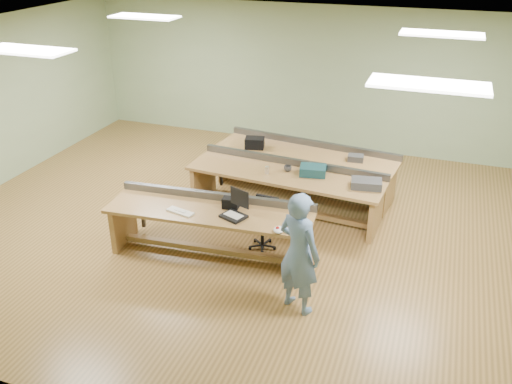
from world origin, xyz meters
TOP-DOWN VIEW (x-y plane):
  - floor at (0.00, 0.00)m, footprint 10.00×10.00m
  - ceiling at (0.00, 0.00)m, footprint 10.00×10.00m
  - wall_back at (0.00, 4.00)m, footprint 10.00×0.04m
  - wall_front at (0.00, -4.00)m, footprint 10.00×0.04m
  - fluor_panels at (0.00, 0.00)m, footprint 6.20×3.50m
  - workbench_front at (-0.26, -0.92)m, footprint 3.06×1.04m
  - workbench_mid at (0.39, 0.68)m, footprint 3.34×1.12m
  - workbench_back at (0.48, 1.64)m, footprint 3.38×1.27m
  - person at (1.28, -1.71)m, footprint 0.71×0.60m
  - laptop_base at (0.14, -1.03)m, footprint 0.40×0.37m
  - laptop_screen at (0.19, -0.91)m, footprint 0.31×0.13m
  - keyboard at (-0.63, -1.15)m, footprint 0.43×0.23m
  - trackball_mouse at (0.86, -1.20)m, footprint 0.16×0.18m
  - camera_bag at (0.00, -0.77)m, footprint 0.25×0.18m
  - task_chair at (0.40, -0.46)m, footprint 0.46×0.46m
  - parts_bin_teal at (0.83, 0.75)m, footprint 0.47×0.39m
  - parts_bin_grey at (1.73, 0.56)m, footprint 0.51×0.37m
  - mug at (0.41, 0.74)m, footprint 0.15×0.15m
  - drinks_can at (0.12, 0.54)m, footprint 0.08×0.08m
  - storage_box_back at (-0.46, 1.55)m, footprint 0.39×0.31m
  - tray_back at (1.39, 1.56)m, footprint 0.28×0.22m

SIDE VIEW (x-z plane):
  - floor at x=0.00m, z-range 0.00..0.00m
  - task_chair at x=0.40m, z-range -0.11..0.69m
  - workbench_front at x=-0.26m, z-range 0.13..0.99m
  - workbench_mid at x=0.39m, z-range 0.14..1.00m
  - workbench_back at x=0.48m, z-range 0.14..1.00m
  - keyboard at x=-0.63m, z-range 0.75..0.77m
  - laptop_base at x=0.14m, z-range 0.75..0.79m
  - trackball_mouse at x=0.86m, z-range 0.75..0.82m
  - mug at x=0.41m, z-range 0.75..0.85m
  - tray_back at x=1.39m, z-range 0.75..0.86m
  - drinks_can at x=0.12m, z-range 0.75..0.88m
  - parts_bin_grey at x=1.73m, z-range 0.75..0.88m
  - person at x=1.28m, z-range 0.00..1.64m
  - parts_bin_teal at x=0.83m, z-range 0.75..0.90m
  - camera_bag at x=0.00m, z-range 0.75..0.91m
  - storage_box_back at x=-0.46m, z-range 0.75..0.94m
  - laptop_screen at x=0.19m, z-range 0.88..1.14m
  - wall_back at x=0.00m, z-range 0.00..3.00m
  - wall_front at x=0.00m, z-range 0.00..3.00m
  - fluor_panels at x=0.00m, z-range 2.96..2.99m
  - ceiling at x=0.00m, z-range 3.00..3.00m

